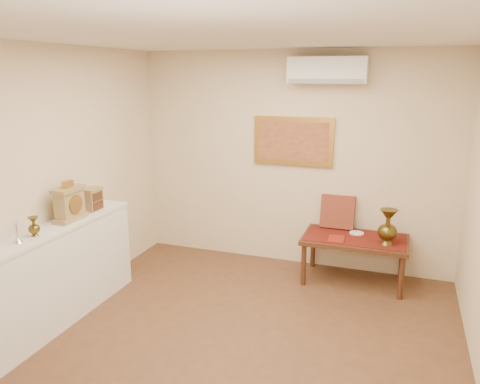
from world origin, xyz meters
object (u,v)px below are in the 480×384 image
at_px(brass_urn_tall, 388,223).
at_px(mantel_clock, 70,204).
at_px(display_ledge, 58,274).
at_px(wooden_chest, 92,199).
at_px(low_table, 355,243).

relative_size(brass_urn_tall, mantel_clock, 1.19).
height_order(display_ledge, wooden_chest, wooden_chest).
relative_size(display_ledge, mantel_clock, 4.93).
height_order(display_ledge, mantel_clock, mantel_clock).
xyz_separation_m(brass_urn_tall, mantel_clock, (-3.00, -1.54, 0.35)).
bearing_deg(display_ledge, low_table, 35.10).
bearing_deg(low_table, mantel_clock, -148.10).
bearing_deg(low_table, wooden_chest, -154.41).
bearing_deg(display_ledge, brass_urn_tall, 30.31).
bearing_deg(mantel_clock, low_table, 31.90).
bearing_deg(brass_urn_tall, mantel_clock, -152.86).
height_order(brass_urn_tall, wooden_chest, wooden_chest).
bearing_deg(mantel_clock, brass_urn_tall, 27.14).
bearing_deg(low_table, display_ledge, -144.90).
height_order(display_ledge, low_table, display_ledge).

